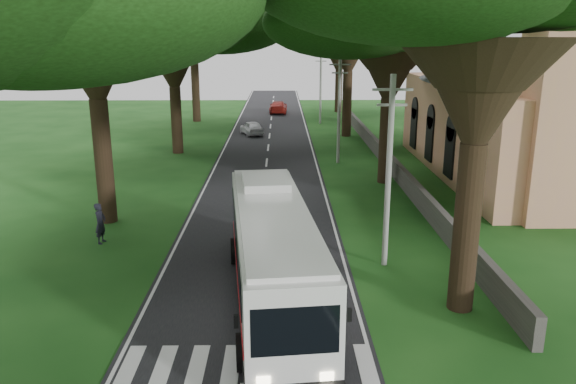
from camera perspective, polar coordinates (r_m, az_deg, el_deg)
name	(u,v)px	position (r m, az deg, el deg)	size (l,w,h in m)	color
ground	(248,338)	(18.81, -4.10, -14.57)	(140.00, 140.00, 0.00)	#154313
road	(266,166)	(42.31, -2.22, 2.70)	(8.00, 120.00, 0.04)	black
crosswalk	(244,374)	(17.11, -4.49, -17.93)	(8.00, 3.00, 0.01)	silver
property_wall	(388,160)	(41.95, 10.14, 3.17)	(0.35, 50.00, 1.20)	#383533
church	(529,105)	(41.59, 23.28, 8.08)	(14.00, 24.00, 11.60)	#E7A271
pole_near	(389,169)	(23.27, 10.20, 2.28)	(1.60, 0.24, 8.00)	gray
pole_mid	(339,108)	(42.79, 5.22, 8.46)	(1.60, 0.24, 8.00)	gray
pole_far	(321,86)	(62.61, 3.34, 10.74)	(1.60, 0.24, 8.00)	gray
tree_l_midb	(171,16)	(47.05, -11.81, 17.14)	(16.12, 16.12, 14.46)	black
tree_l_far	(192,2)	(65.04, -9.75, 18.48)	(13.83, 13.83, 16.09)	black
tree_r_mida	(392,5)	(36.94, 10.55, 18.16)	(14.55, 14.55, 14.46)	black
tree_r_far	(340,27)	(72.62, 5.31, 16.32)	(13.65, 13.65, 13.48)	black
coach_bus	(273,252)	(20.18, -1.55, -6.16)	(3.87, 12.56, 3.64)	white
distant_car_a	(252,128)	(55.69, -3.71, 6.54)	(1.61, 4.01, 1.37)	silver
distant_car_c	(278,107)	(71.56, -1.00, 8.63)	(2.12, 5.21, 1.51)	maroon
pedestrian	(100,223)	(27.73, -18.52, -3.02)	(0.71, 0.47, 1.94)	black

